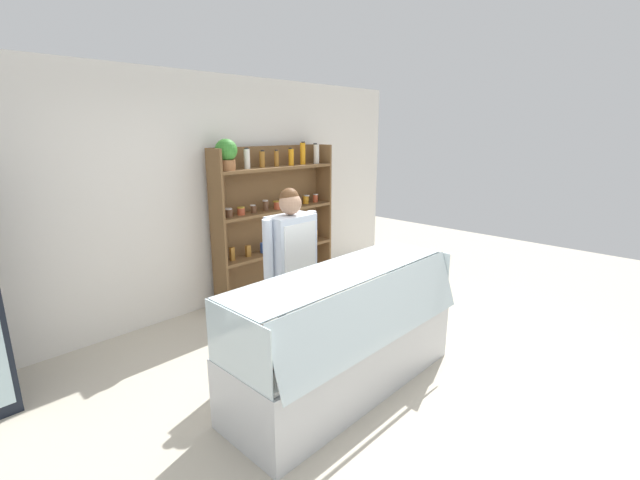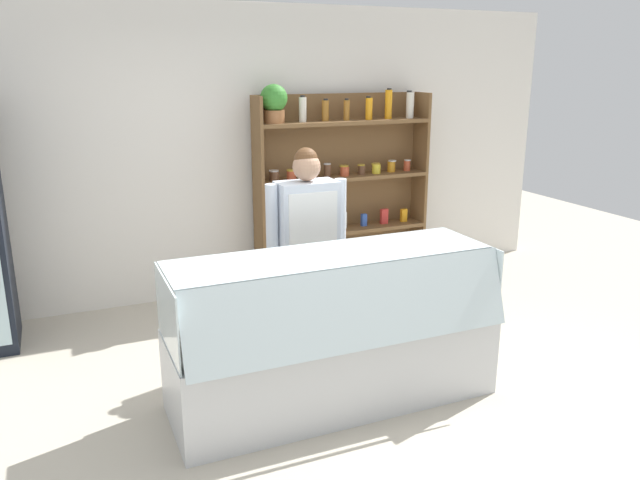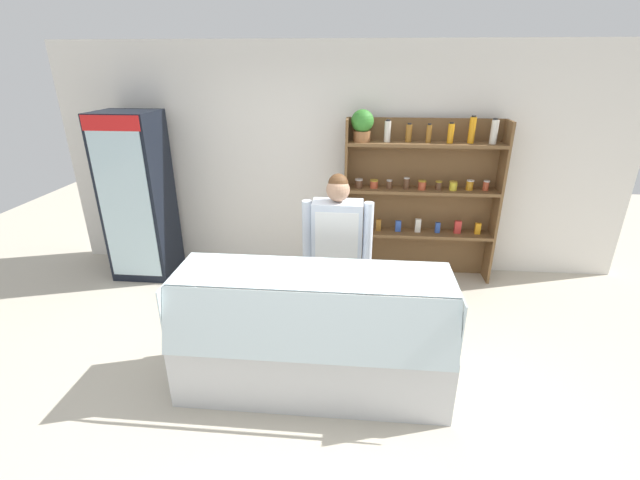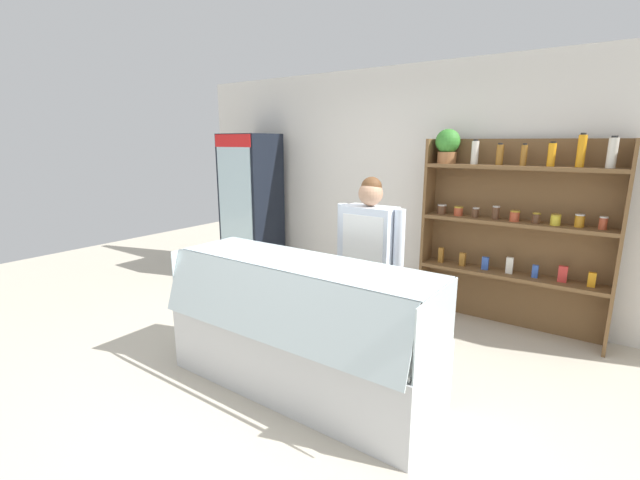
{
  "view_description": "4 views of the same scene",
  "coord_description": "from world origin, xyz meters",
  "px_view_note": "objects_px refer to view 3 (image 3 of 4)",
  "views": [
    {
      "loc": [
        -2.5,
        -2.06,
        2.08
      ],
      "look_at": [
        0.18,
        0.51,
        1.12
      ],
      "focal_mm": 24.0,
      "sensor_mm": 36.0,
      "label": 1
    },
    {
      "loc": [
        -1.62,
        -3.4,
        2.16
      ],
      "look_at": [
        0.06,
        0.5,
        0.96
      ],
      "focal_mm": 35.0,
      "sensor_mm": 36.0,
      "label": 2
    },
    {
      "loc": [
        0.24,
        -2.82,
        2.47
      ],
      "look_at": [
        -0.06,
        0.39,
        1.12
      ],
      "focal_mm": 24.0,
      "sensor_mm": 36.0,
      "label": 3
    },
    {
      "loc": [
        1.77,
        -2.38,
        1.86
      ],
      "look_at": [
        -0.14,
        0.33,
        1.1
      ],
      "focal_mm": 24.0,
      "sensor_mm": 36.0,
      "label": 4
    }
  ],
  "objects_px": {
    "drinks_fridge": "(138,197)",
    "deli_display_case": "(312,353)",
    "shop_clerk": "(337,244)",
    "shelving_unit": "(415,188)"
  },
  "relations": [
    {
      "from": "drinks_fridge",
      "to": "deli_display_case",
      "type": "height_order",
      "value": "drinks_fridge"
    },
    {
      "from": "shelving_unit",
      "to": "deli_display_case",
      "type": "bearing_deg",
      "value": -114.94
    },
    {
      "from": "shop_clerk",
      "to": "drinks_fridge",
      "type": "bearing_deg",
      "value": 156.29
    },
    {
      "from": "deli_display_case",
      "to": "shop_clerk",
      "type": "xyz_separation_m",
      "value": [
        0.15,
        0.79,
        0.62
      ]
    },
    {
      "from": "shelving_unit",
      "to": "shop_clerk",
      "type": "height_order",
      "value": "shelving_unit"
    },
    {
      "from": "drinks_fridge",
      "to": "shelving_unit",
      "type": "distance_m",
      "value": 3.26
    },
    {
      "from": "deli_display_case",
      "to": "shop_clerk",
      "type": "height_order",
      "value": "shop_clerk"
    },
    {
      "from": "drinks_fridge",
      "to": "deli_display_case",
      "type": "distance_m",
      "value": 3.01
    },
    {
      "from": "shop_clerk",
      "to": "deli_display_case",
      "type": "bearing_deg",
      "value": -100.61
    },
    {
      "from": "drinks_fridge",
      "to": "shop_clerk",
      "type": "xyz_separation_m",
      "value": [
        2.42,
        -1.06,
        -0.05
      ]
    }
  ]
}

